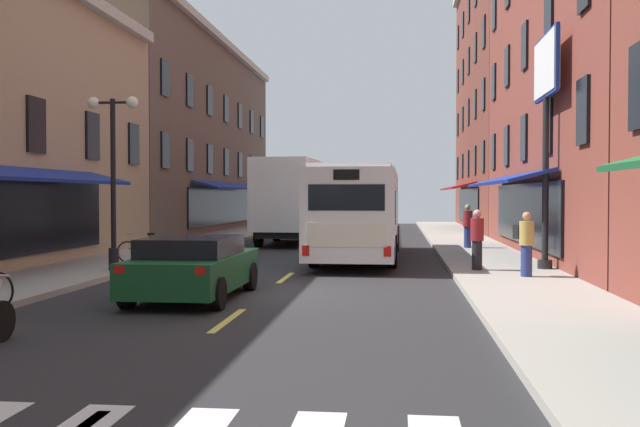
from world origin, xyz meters
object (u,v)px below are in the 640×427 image
at_px(box_truck, 291,201).
at_px(pedestrian_mid, 468,225).
at_px(billboard_sign, 546,91).
at_px(pedestrian_far, 477,239).
at_px(pedestrian_near, 526,242).
at_px(street_lamp_twin, 113,174).
at_px(transit_bus, 359,212).
at_px(sedan_mid, 193,266).
at_px(bicycle_near, 145,251).
at_px(sedan_near, 318,220).

xyz_separation_m(box_truck, pedestrian_mid, (7.44, -3.01, -0.92)).
height_order(billboard_sign, pedestrian_far, billboard_sign).
bearing_deg(pedestrian_near, box_truck, -107.95).
xyz_separation_m(pedestrian_near, street_lamp_twin, (-10.96, 0.39, 1.78)).
height_order(transit_bus, box_truck, box_truck).
bearing_deg(pedestrian_mid, street_lamp_twin, 99.18).
relative_size(sedan_mid, bicycle_near, 2.52).
xyz_separation_m(billboard_sign, sedan_near, (-8.84, 21.93, -4.40)).
xyz_separation_m(sedan_near, sedan_mid, (0.46, -27.76, -0.01)).
distance_m(sedan_mid, pedestrian_mid, 15.42).
distance_m(billboard_sign, pedestrian_mid, 9.00).
relative_size(pedestrian_mid, pedestrian_far, 1.02).
xyz_separation_m(billboard_sign, street_lamp_twin, (-11.84, -1.65, -2.32)).
bearing_deg(sedan_near, pedestrian_near, -71.64).
bearing_deg(billboard_sign, sedan_near, 111.95).
relative_size(transit_bus, pedestrian_far, 6.71).
relative_size(bicycle_near, street_lamp_twin, 0.36).
bearing_deg(transit_bus, box_truck, 116.60).
xyz_separation_m(sedan_mid, pedestrian_far, (6.46, 5.28, 0.30)).
xyz_separation_m(billboard_sign, transit_bus, (-5.41, 4.12, -3.47)).
bearing_deg(billboard_sign, pedestrian_far, -164.10).
distance_m(sedan_mid, street_lamp_twin, 5.81).
xyz_separation_m(billboard_sign, box_truck, (-8.81, 10.91, -3.17)).
distance_m(transit_bus, pedestrian_far, 5.86).
xyz_separation_m(sedan_near, street_lamp_twin, (-3.00, -23.58, 2.08)).
relative_size(sedan_near, pedestrian_far, 2.63).
relative_size(pedestrian_near, street_lamp_twin, 0.34).
xyz_separation_m(transit_bus, sedan_mid, (-2.98, -9.95, -0.94)).
bearing_deg(billboard_sign, sedan_mid, -145.18).
distance_m(transit_bus, street_lamp_twin, 8.72).
distance_m(sedan_near, bicycle_near, 21.68).
bearing_deg(billboard_sign, bicycle_near, 177.81).
bearing_deg(billboard_sign, pedestrian_mid, 99.81).
bearing_deg(box_truck, pedestrian_far, -59.02).
distance_m(bicycle_near, street_lamp_twin, 3.10).
distance_m(sedan_near, sedan_mid, 27.76).
relative_size(pedestrian_near, pedestrian_far, 0.98).
relative_size(billboard_sign, pedestrian_near, 4.00).
bearing_deg(box_truck, street_lamp_twin, -103.58).
bearing_deg(transit_bus, pedestrian_mid, 43.11).
relative_size(billboard_sign, street_lamp_twin, 1.38).
relative_size(sedan_mid, pedestrian_near, 2.64).
bearing_deg(bicycle_near, transit_bus, 30.18).
height_order(pedestrian_mid, street_lamp_twin, street_lamp_twin).
bearing_deg(pedestrian_mid, bicycle_near, 92.55).
xyz_separation_m(transit_bus, bicycle_near, (-6.32, -3.67, -1.13)).
bearing_deg(street_lamp_twin, box_truck, 76.42).
distance_m(billboard_sign, pedestrian_far, 4.57).
bearing_deg(billboard_sign, box_truck, 128.90).
relative_size(box_truck, street_lamp_twin, 1.44).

